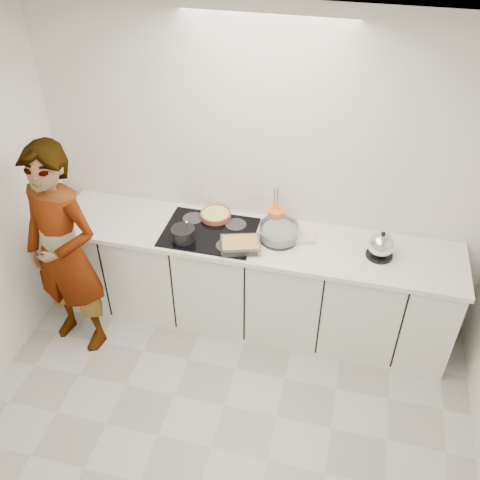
% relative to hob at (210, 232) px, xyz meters
% --- Properties ---
extents(floor, '(3.60, 3.20, 0.00)m').
position_rel_hob_xyz_m(floor, '(0.35, -1.26, -0.92)').
color(floor, '#B4B4B4').
rests_on(floor, ground).
extents(ceiling, '(3.60, 3.20, 0.00)m').
position_rel_hob_xyz_m(ceiling, '(0.35, -1.26, 1.68)').
color(ceiling, white).
rests_on(ceiling, wall_back).
extents(wall_back, '(3.60, 0.00, 2.60)m').
position_rel_hob_xyz_m(wall_back, '(0.35, 0.34, 0.38)').
color(wall_back, silver).
rests_on(wall_back, ground).
extents(base_cabinets, '(3.20, 0.58, 0.87)m').
position_rel_hob_xyz_m(base_cabinets, '(0.35, 0.02, -0.48)').
color(base_cabinets, white).
rests_on(base_cabinets, floor).
extents(countertop, '(3.24, 0.64, 0.04)m').
position_rel_hob_xyz_m(countertop, '(0.35, 0.02, -0.03)').
color(countertop, white).
rests_on(countertop, base_cabinets).
extents(hob, '(0.72, 0.54, 0.01)m').
position_rel_hob_xyz_m(hob, '(0.00, 0.00, 0.00)').
color(hob, black).
rests_on(hob, countertop).
extents(tart_dish, '(0.32, 0.32, 0.04)m').
position_rel_hob_xyz_m(tart_dish, '(-0.01, 0.20, 0.03)').
color(tart_dish, '#9F4630').
rests_on(tart_dish, hob).
extents(saucepan, '(0.23, 0.23, 0.17)m').
position_rel_hob_xyz_m(saucepan, '(-0.17, -0.14, 0.06)').
color(saucepan, black).
rests_on(saucepan, hob).
extents(baking_dish, '(0.35, 0.30, 0.06)m').
position_rel_hob_xyz_m(baking_dish, '(0.29, -0.14, 0.04)').
color(baking_dish, silver).
rests_on(baking_dish, hob).
extents(mixing_bowl, '(0.39, 0.39, 0.14)m').
position_rel_hob_xyz_m(mixing_bowl, '(0.55, 0.05, 0.06)').
color(mixing_bowl, silver).
rests_on(mixing_bowl, countertop).
extents(tea_towel, '(0.25, 0.21, 0.04)m').
position_rel_hob_xyz_m(tea_towel, '(0.71, 0.09, 0.01)').
color(tea_towel, white).
rests_on(tea_towel, countertop).
extents(kettle, '(0.21, 0.21, 0.23)m').
position_rel_hob_xyz_m(kettle, '(1.32, 0.02, 0.09)').
color(kettle, black).
rests_on(kettle, countertop).
extents(utensil_crock, '(0.15, 0.15, 0.16)m').
position_rel_hob_xyz_m(utensil_crock, '(0.49, 0.20, 0.08)').
color(utensil_crock, orange).
rests_on(utensil_crock, countertop).
extents(cook, '(0.74, 0.56, 1.81)m').
position_rel_hob_xyz_m(cook, '(-1.00, -0.51, -0.01)').
color(cook, white).
rests_on(cook, floor).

